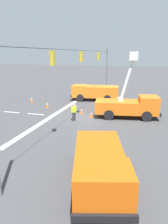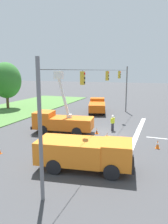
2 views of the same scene
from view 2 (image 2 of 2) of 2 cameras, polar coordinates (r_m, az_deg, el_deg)
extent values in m
plane|color=#424244|center=(23.51, 5.66, -5.46)|extent=(200.00, 200.00, 0.00)
cube|color=silver|center=(22.97, 13.48, -6.09)|extent=(17.60, 0.50, 0.01)
cube|color=silver|center=(22.86, 18.49, -6.44)|extent=(0.20, 2.00, 0.01)
cylinder|color=slate|center=(10.87, -11.35, -5.21)|extent=(0.20, 0.20, 7.20)
cylinder|color=slate|center=(35.45, 11.03, 5.81)|extent=(0.20, 0.20, 7.20)
cylinder|color=black|center=(22.58, 5.98, 10.85)|extent=(26.00, 0.03, 0.03)
cylinder|color=black|center=(15.83, -0.37, 10.77)|extent=(0.02, 0.02, 0.10)
cube|color=gold|center=(15.83, -0.37, 8.85)|extent=(0.32, 0.28, 0.96)
cylinder|color=red|center=(15.77, 0.18, 10.01)|extent=(0.16, 0.05, 0.16)
cylinder|color=black|center=(15.78, 0.18, 8.84)|extent=(0.16, 0.05, 0.16)
cylinder|color=black|center=(15.79, 0.18, 7.68)|extent=(0.16, 0.05, 0.16)
cylinder|color=black|center=(22.79, 6.11, 10.72)|extent=(0.02, 0.02, 0.10)
cube|color=gold|center=(22.79, 6.08, 9.38)|extent=(0.32, 0.28, 0.96)
cylinder|color=red|center=(22.75, 6.49, 10.18)|extent=(0.16, 0.05, 0.16)
cylinder|color=black|center=(22.75, 6.48, 9.37)|extent=(0.16, 0.05, 0.16)
cylinder|color=black|center=(22.76, 6.46, 8.57)|extent=(0.16, 0.05, 0.16)
cylinder|color=black|center=(29.10, 9.23, 10.64)|extent=(0.02, 0.02, 0.10)
cube|color=gold|center=(29.10, 9.20, 9.60)|extent=(0.32, 0.28, 0.96)
cylinder|color=red|center=(29.07, 9.54, 10.22)|extent=(0.16, 0.05, 0.16)
cylinder|color=black|center=(29.07, 9.52, 9.59)|extent=(0.16, 0.05, 0.16)
cylinder|color=black|center=(29.08, 9.50, 8.96)|extent=(0.16, 0.05, 0.16)
cylinder|color=brown|center=(40.02, -19.33, 2.74)|extent=(0.46, 0.46, 2.74)
ellipsoid|color=#33752D|center=(39.72, -19.65, 7.80)|extent=(5.11, 4.94, 6.08)
cube|color=orange|center=(22.97, -3.14, -2.96)|extent=(2.98, 4.62, 1.20)
cube|color=orange|center=(23.87, -10.35, -1.94)|extent=(2.52, 2.17, 1.74)
cube|color=#1E2838|center=(24.05, -11.81, -1.15)|extent=(2.01, 0.39, 0.78)
cube|color=black|center=(24.42, -12.49, -3.47)|extent=(2.37, 0.50, 0.30)
cylinder|color=black|center=(23.01, -10.71, -4.66)|extent=(0.42, 1.03, 1.00)
cylinder|color=black|center=(24.97, -8.82, -3.38)|extent=(0.42, 1.03, 1.00)
cylinder|color=black|center=(21.92, -1.89, -5.25)|extent=(0.42, 1.03, 1.00)
cylinder|color=black|center=(23.97, -0.67, -3.84)|extent=(0.42, 1.03, 1.00)
cylinder|color=silver|center=(22.88, -3.91, -1.02)|extent=(0.60, 0.60, 0.36)
cube|color=white|center=(22.71, -5.25, 3.71)|extent=(0.42, 1.30, 4.20)
cube|color=white|center=(22.71, -6.63, 9.56)|extent=(1.01, 0.92, 0.80)
cube|color=#D6560F|center=(33.47, 3.42, 1.32)|extent=(4.92, 3.52, 1.12)
cube|color=#D6560F|center=(36.56, 3.50, 2.47)|extent=(2.45, 2.74, 1.55)
cube|color=#1E2838|center=(37.18, 3.52, 3.03)|extent=(0.65, 2.00, 0.70)
cube|color=black|center=(37.68, 3.51, 1.75)|extent=(0.80, 2.36, 0.30)
cylinder|color=black|center=(36.46, 1.74, 1.23)|extent=(1.04, 0.54, 1.00)
cylinder|color=black|center=(36.44, 5.22, 1.18)|extent=(1.04, 0.54, 1.00)
cylinder|color=black|center=(32.82, 1.45, 0.15)|extent=(1.04, 0.54, 1.00)
cylinder|color=black|center=(32.79, 5.32, 0.10)|extent=(1.04, 0.54, 1.00)
cube|color=orange|center=(15.00, -3.57, -9.97)|extent=(3.08, 4.70, 1.49)
cube|color=orange|center=(14.52, 8.66, -10.64)|extent=(2.63, 2.20, 1.56)
cube|color=#1E2838|center=(14.41, 11.34, -9.74)|extent=(2.11, 0.40, 0.70)
cube|color=black|center=(14.75, 12.65, -13.09)|extent=(2.48, 0.51, 0.30)
cylinder|color=black|center=(15.88, 7.90, -11.73)|extent=(0.42, 1.03, 1.00)
cylinder|color=black|center=(13.80, 7.20, -15.33)|extent=(0.42, 1.03, 1.00)
cylinder|color=black|center=(16.50, -5.14, -10.79)|extent=(0.42, 1.03, 1.00)
cylinder|color=black|center=(14.50, -7.85, -14.00)|extent=(0.42, 1.03, 1.00)
cylinder|color=#383842|center=(24.39, 7.60, -3.87)|extent=(0.18, 0.18, 0.85)
cylinder|color=#383842|center=(24.24, 7.30, -3.95)|extent=(0.18, 0.18, 0.85)
cube|color=#D8EA26|center=(24.14, 7.50, -2.24)|extent=(0.47, 0.40, 0.60)
cube|color=silver|center=(24.14, 7.50, -2.24)|extent=(0.41, 0.26, 0.62)
cylinder|color=#D8EA26|center=(24.34, 7.90, -2.07)|extent=(0.11, 0.11, 0.55)
cylinder|color=#D8EA26|center=(23.93, 7.09, -2.28)|extent=(0.11, 0.11, 0.55)
sphere|color=tan|center=(24.05, 7.52, -1.25)|extent=(0.22, 0.22, 0.22)
sphere|color=white|center=(24.04, 7.52, -1.11)|extent=(0.26, 0.26, 0.26)
cube|color=orange|center=(23.13, 3.36, -5.66)|extent=(0.36, 0.36, 0.03)
cone|color=orange|center=(23.04, 3.37, -4.89)|extent=(0.25, 0.25, 0.61)
cylinder|color=white|center=(23.03, 3.37, -4.82)|extent=(0.15, 0.15, 0.11)
cube|color=orange|center=(19.92, 18.61, -8.97)|extent=(0.36, 0.36, 0.03)
cone|color=orange|center=(19.80, 18.68, -7.92)|extent=(0.29, 0.29, 0.73)
cylinder|color=white|center=(19.79, 18.69, -7.82)|extent=(0.18, 0.18, 0.13)
cube|color=orange|center=(21.75, 6.04, -6.77)|extent=(0.36, 0.36, 0.03)
cone|color=orange|center=(21.66, 6.06, -6.02)|extent=(0.23, 0.23, 0.57)
cylinder|color=white|center=(21.65, 6.06, -5.95)|extent=(0.14, 0.14, 0.10)
camera|label=1|loc=(43.71, 4.59, 10.42)|focal=35.00mm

